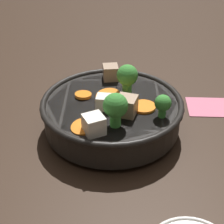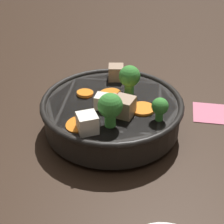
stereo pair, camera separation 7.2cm
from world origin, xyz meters
name	(u,v)px [view 1 (the left image)]	position (x,y,z in m)	size (l,w,h in m)	color
ground_plane	(112,129)	(0.00, 0.00, 0.00)	(3.00, 3.00, 0.00)	black
stirfry_bowl	(112,111)	(0.00, 0.00, 0.04)	(0.27, 0.27, 0.12)	black
napkin	(213,107)	(-0.17, -0.16, 0.00)	(0.13, 0.11, 0.00)	#D16B84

